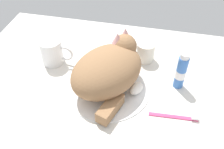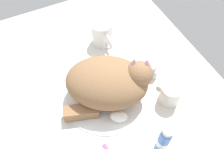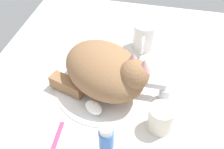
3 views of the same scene
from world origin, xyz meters
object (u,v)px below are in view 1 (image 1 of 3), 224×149
object	(u,v)px
toothbrush	(176,116)
coffee_mug	(52,52)
faucet	(117,51)
toothpaste_bottle	(181,72)
cat	(109,69)
rinse_cup	(145,52)

from	to	relation	value
toothbrush	coffee_mug	bearing A→B (deg)	160.13
coffee_mug	faucet	bearing A→B (deg)	19.90
coffee_mug	toothbrush	bearing A→B (deg)	-19.87
faucet	toothpaste_bottle	distance (cm)	27.09
faucet	coffee_mug	size ratio (longest dim) A/B	1.08
cat	toothbrush	world-z (taller)	cat
toothpaste_bottle	toothbrush	bearing A→B (deg)	-90.05
toothpaste_bottle	toothbrush	distance (cm)	15.70
faucet	cat	bearing A→B (deg)	-88.18
rinse_cup	faucet	bearing A→B (deg)	-177.17
rinse_cup	toothpaste_bottle	bearing A→B (deg)	-42.01
cat	faucet	bearing A→B (deg)	91.82
coffee_mug	toothbrush	distance (cm)	51.00
faucet	cat	xyz separation A→B (cm)	(0.54, -17.04, 5.58)
cat	coffee_mug	bearing A→B (deg)	160.55
coffee_mug	toothpaste_bottle	xyz separation A→B (cm)	(47.80, -2.86, 1.78)
toothpaste_bottle	rinse_cup	bearing A→B (deg)	137.99
coffee_mug	rinse_cup	bearing A→B (deg)	14.71
coffee_mug	rinse_cup	size ratio (longest dim) A/B	1.66
cat	rinse_cup	xyz separation A→B (cm)	(10.46, 17.58, -4.39)
coffee_mug	cat	bearing A→B (deg)	-19.45
rinse_cup	toothbrush	bearing A→B (deg)	-63.33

